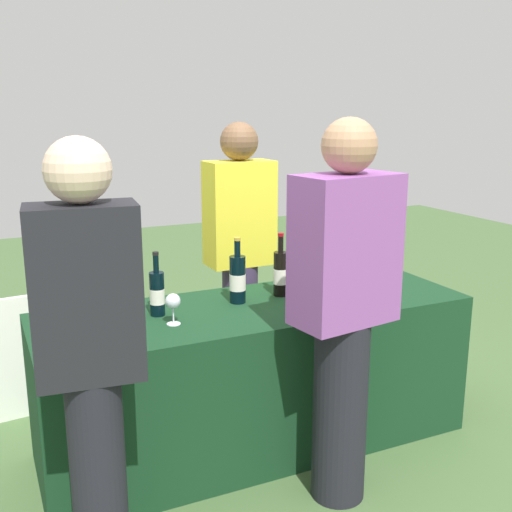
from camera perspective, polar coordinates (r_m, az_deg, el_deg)
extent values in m
plane|color=#476638|center=(3.33, 0.00, -16.87)|extent=(12.00, 12.00, 0.00)
cube|color=#14381E|center=(3.16, 0.00, -11.04)|extent=(2.14, 0.70, 0.75)
cylinder|color=black|center=(2.91, -17.26, -3.73)|extent=(0.08, 0.08, 0.22)
cylinder|color=black|center=(2.87, -17.47, -0.95)|extent=(0.03, 0.03, 0.07)
cylinder|color=gold|center=(2.86, -17.53, -0.08)|extent=(0.03, 0.03, 0.02)
cylinder|color=silver|center=(2.92, -17.25, -3.93)|extent=(0.08, 0.08, 0.08)
cylinder|color=black|center=(2.95, -12.71, -3.19)|extent=(0.07, 0.07, 0.22)
cylinder|color=black|center=(2.91, -12.87, -0.37)|extent=(0.03, 0.03, 0.08)
cylinder|color=black|center=(2.90, -12.92, 0.55)|extent=(0.03, 0.03, 0.02)
cylinder|color=silver|center=(2.95, -12.70, -3.40)|extent=(0.07, 0.07, 0.08)
cylinder|color=black|center=(2.89, -9.19, -3.51)|extent=(0.07, 0.07, 0.21)
cylinder|color=black|center=(2.85, -9.30, -0.73)|extent=(0.03, 0.03, 0.08)
cylinder|color=black|center=(2.84, -9.34, 0.23)|extent=(0.03, 0.03, 0.02)
cylinder|color=silver|center=(2.89, -9.19, -3.70)|extent=(0.07, 0.07, 0.07)
cylinder|color=black|center=(3.04, -1.73, -2.21)|extent=(0.08, 0.08, 0.24)
cylinder|color=black|center=(3.00, -1.75, 0.70)|extent=(0.03, 0.03, 0.08)
cylinder|color=gold|center=(2.99, -1.76, 1.60)|extent=(0.03, 0.03, 0.02)
cylinder|color=silver|center=(3.04, -1.73, -2.42)|extent=(0.08, 0.08, 0.08)
cylinder|color=black|center=(3.15, 2.29, -1.68)|extent=(0.07, 0.07, 0.23)
cylinder|color=black|center=(3.11, 2.32, 1.10)|extent=(0.03, 0.03, 0.08)
cylinder|color=maroon|center=(3.10, 2.33, 1.99)|extent=(0.03, 0.03, 0.02)
cylinder|color=silver|center=(3.15, 2.29, -1.88)|extent=(0.07, 0.07, 0.08)
cylinder|color=black|center=(3.28, 7.00, -1.38)|extent=(0.07, 0.07, 0.20)
cylinder|color=black|center=(3.25, 7.08, 1.04)|extent=(0.03, 0.03, 0.08)
cylinder|color=black|center=(3.24, 7.10, 1.87)|extent=(0.03, 0.03, 0.02)
cylinder|color=silver|center=(3.29, 7.00, -1.55)|extent=(0.07, 0.07, 0.07)
cylinder|color=silver|center=(2.79, -7.67, -6.28)|extent=(0.06, 0.06, 0.00)
cylinder|color=silver|center=(2.78, -7.70, -5.52)|extent=(0.01, 0.01, 0.07)
sphere|color=silver|center=(2.76, -7.74, -4.18)|extent=(0.07, 0.07, 0.07)
sphere|color=#590C19|center=(2.76, -7.74, -4.42)|extent=(0.04, 0.04, 0.04)
cylinder|color=silver|center=(3.09, 7.70, -4.29)|extent=(0.06, 0.06, 0.00)
cylinder|color=silver|center=(3.08, 7.72, -3.66)|extent=(0.01, 0.01, 0.07)
sphere|color=silver|center=(3.06, 7.76, -2.51)|extent=(0.07, 0.07, 0.07)
sphere|color=#590C19|center=(3.06, 7.75, -2.72)|extent=(0.04, 0.04, 0.04)
cylinder|color=silver|center=(3.10, 9.57, -4.30)|extent=(0.06, 0.06, 0.00)
cylinder|color=silver|center=(3.09, 9.60, -3.58)|extent=(0.01, 0.01, 0.08)
sphere|color=silver|center=(3.07, 9.65, -2.32)|extent=(0.07, 0.07, 0.07)
sphere|color=#590C19|center=(3.07, 9.64, -2.55)|extent=(0.04, 0.04, 0.04)
cylinder|color=silver|center=(3.20, 10.69, -3.80)|extent=(0.06, 0.06, 0.00)
cylinder|color=silver|center=(3.19, 10.71, -3.23)|extent=(0.01, 0.01, 0.06)
sphere|color=silver|center=(3.17, 10.76, -2.20)|extent=(0.06, 0.06, 0.06)
cylinder|color=#3F3351|center=(3.71, -1.47, -6.73)|extent=(0.21, 0.21, 0.80)
cube|color=yellow|center=(3.53, -1.54, 3.99)|extent=(0.39, 0.22, 0.60)
sphere|color=brown|center=(3.48, -1.58, 10.63)|extent=(0.22, 0.22, 0.22)
cylinder|color=black|center=(2.39, -14.43, -19.55)|extent=(0.20, 0.20, 0.80)
cube|color=black|center=(2.10, -15.55, -3.39)|extent=(0.37, 0.23, 0.60)
sphere|color=beige|center=(2.02, -16.28, 7.69)|extent=(0.22, 0.22, 0.22)
cylinder|color=black|center=(2.77, 7.82, -14.06)|extent=(0.24, 0.24, 0.82)
cube|color=#8C4C99|center=(2.52, 8.34, 0.58)|extent=(0.46, 0.30, 0.62)
sphere|color=tan|center=(2.46, 8.68, 10.14)|extent=(0.22, 0.22, 0.22)
cube|color=white|center=(3.68, -19.08, -8.55)|extent=(0.57, 0.09, 0.70)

